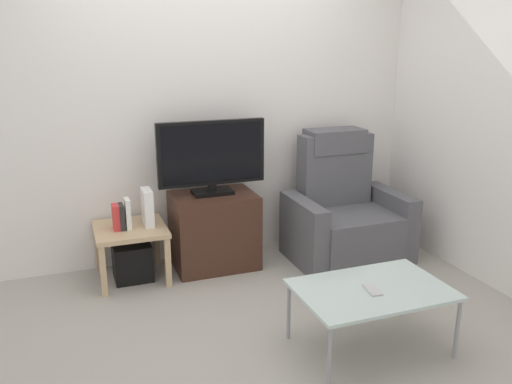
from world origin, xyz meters
name	(u,v)px	position (x,y,z in m)	size (l,w,h in m)	color
ground_plane	(250,309)	(0.00, 0.00, 0.00)	(6.40, 6.40, 0.00)	#9E998E
wall_back	(204,105)	(0.00, 1.13, 1.30)	(6.40, 0.06, 2.60)	silver
wall_side	(484,112)	(1.88, 0.00, 1.30)	(0.06, 4.48, 2.60)	silver
tv_stand	(214,230)	(-0.02, 0.82, 0.31)	(0.67, 0.49, 0.62)	#3D2319
television	(212,156)	(-0.02, 0.84, 0.93)	(0.88, 0.20, 0.60)	black
recliner_armchair	(344,214)	(1.09, 0.64, 0.37)	(0.98, 0.78, 1.08)	#515156
side_table	(130,235)	(-0.70, 0.80, 0.36)	(0.54, 0.54, 0.43)	tan
subwoofer_box	(132,261)	(-0.70, 0.80, 0.15)	(0.29, 0.29, 0.29)	black
book_leftmost	(116,217)	(-0.80, 0.78, 0.53)	(0.05, 0.11, 0.20)	red
book_middle	(122,217)	(-0.76, 0.78, 0.53)	(0.03, 0.13, 0.20)	#262626
book_rightmost	(128,214)	(-0.71, 0.78, 0.55)	(0.04, 0.12, 0.23)	white
game_console	(147,207)	(-0.55, 0.81, 0.57)	(0.07, 0.20, 0.28)	white
coffee_table	(372,292)	(0.52, -0.70, 0.38)	(0.90, 0.60, 0.40)	#B2C6C1
cell_phone	(373,290)	(0.50, -0.73, 0.41)	(0.07, 0.15, 0.01)	#B7B7BC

